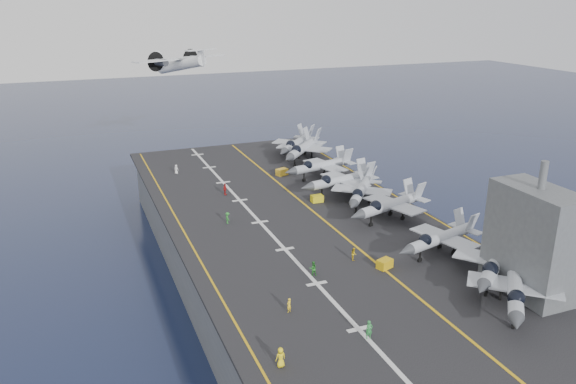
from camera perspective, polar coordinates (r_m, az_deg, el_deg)
name	(u,v)px	position (r m, az deg, el deg)	size (l,w,h in m)	color
ground	(297,279)	(88.12, 0.97, -8.81)	(500.00, 500.00, 0.00)	#142135
hull	(298,250)	(85.89, 0.99, -5.86)	(36.00, 90.00, 10.00)	#56595E
flight_deck	(298,218)	(83.83, 1.01, -2.64)	(38.00, 92.00, 0.40)	black
foul_line	(316,214)	(84.87, 2.88, -2.22)	(0.35, 90.00, 0.02)	gold
landing_centerline	(260,222)	(81.78, -2.88, -3.07)	(0.50, 90.00, 0.02)	silver
deck_edge_port	(185,233)	(79.24, -10.44, -4.13)	(0.25, 90.00, 0.02)	gold
deck_edge_stbd	(404,201)	(92.03, 11.71, -0.88)	(0.25, 90.00, 0.02)	gold
island_superstructure	(535,228)	(65.78, 23.79, -3.40)	(5.00, 10.00, 15.00)	#56595E
fighter_jet_0	(515,287)	(63.57, 22.08, -8.91)	(16.75, 17.16, 5.01)	#8D969D
fighter_jet_1	(496,261)	(68.57, 20.38, -6.61)	(17.26, 16.40, 5.00)	#949DA4
fighter_jet_2	(441,237)	(73.51, 15.27, -4.44)	(15.34, 12.17, 4.68)	#91989F
fighter_jet_3	(390,204)	(83.04, 10.37, -1.20)	(16.48, 13.30, 4.97)	#8F989F
fighter_jet_4	(361,190)	(88.43, 7.43, 0.19)	(16.09, 16.77, 4.87)	#90969E
fighter_jet_5	(341,179)	(93.29, 5.44, 1.31)	(15.80, 12.06, 4.95)	#9199A0
fighter_jet_6	(322,165)	(101.27, 3.46, 2.79)	(15.87, 12.26, 4.92)	#8D949B
fighter_jet_7	(303,148)	(111.54, 1.50, 4.53)	(18.80, 19.05, 5.58)	gray
fighter_jet_8	(297,143)	(115.64, 0.88, 5.01)	(18.22, 18.44, 5.40)	gray
tow_cart_a	(385,264)	(69.11, 9.79, -7.20)	(2.15, 1.76, 1.11)	gold
tow_cart_b	(317,199)	(89.66, 2.96, -0.67)	(1.87, 1.22, 1.12)	yellow
tow_cart_c	(282,172)	(103.13, -0.62, 2.05)	(2.37, 1.96, 1.22)	gold
crew_0	(281,357)	(51.41, -0.76, -16.45)	(1.20, 0.85, 1.91)	yellow
crew_1	(289,305)	(59.17, 0.10, -11.42)	(1.14, 1.02, 1.59)	yellow
crew_2	(313,268)	(66.34, 2.56, -7.76)	(1.20, 0.91, 1.80)	#267D27
crew_3	(228,218)	(81.43, -6.16, -2.63)	(0.76, 1.07, 1.70)	#27862B
crew_4	(225,189)	(93.14, -6.42, 0.29)	(1.36, 1.44, 2.00)	#B21919
crew_5	(176,169)	(105.89, -11.29, 2.28)	(1.24, 1.21, 1.73)	white
crew_6	(369,330)	(55.52, 8.24, -13.69)	(1.21, 0.86, 1.93)	#2A833C
crew_7	(354,254)	(70.54, 6.70, -6.24)	(0.95, 1.14, 1.62)	yellow
transport_plane	(181,65)	(128.59, -10.82, 12.59)	(27.97, 24.66, 5.51)	#B8BABC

